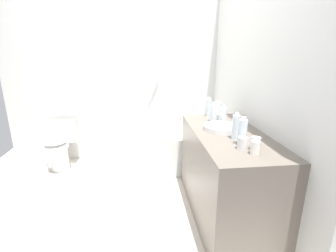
# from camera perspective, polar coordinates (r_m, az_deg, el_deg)

# --- Properties ---
(ground_plane) EXTENTS (3.82, 3.82, 0.00)m
(ground_plane) POSITION_cam_1_polar(r_m,az_deg,el_deg) (2.94, -11.50, -16.05)
(ground_plane) COLOR beige
(wall_back_tiled) EXTENTS (3.22, 0.10, 2.57)m
(wall_back_tiled) POSITION_cam_1_polar(r_m,az_deg,el_deg) (3.70, -11.12, 11.97)
(wall_back_tiled) COLOR silver
(wall_back_tiled) RESTS_ON ground_plane
(wall_right_mirror) EXTENTS (0.10, 2.73, 2.57)m
(wall_right_mirror) POSITION_cam_1_polar(r_m,az_deg,el_deg) (2.74, 19.16, 9.75)
(wall_right_mirror) COLOR silver
(wall_right_mirror) RESTS_ON ground_plane
(bathtub) EXTENTS (1.67, 0.78, 1.22)m
(bathtub) POSITION_cam_1_polar(r_m,az_deg,el_deg) (3.50, -2.75, -5.06)
(bathtub) COLOR silver
(bathtub) RESTS_ON ground_plane
(toilet) EXTENTS (0.37, 0.51, 0.66)m
(toilet) POSITION_cam_1_polar(r_m,az_deg,el_deg) (3.72, -23.88, -4.08)
(toilet) COLOR white
(toilet) RESTS_ON ground_plane
(vanity_counter) EXTENTS (0.63, 1.41, 0.86)m
(vanity_counter) POSITION_cam_1_polar(r_m,az_deg,el_deg) (2.51, 13.22, -10.87)
(vanity_counter) COLOR #6B6056
(vanity_counter) RESTS_ON ground_plane
(sink_basin) EXTENTS (0.33, 0.33, 0.05)m
(sink_basin) POSITION_cam_1_polar(r_m,az_deg,el_deg) (2.41, 12.19, -0.35)
(sink_basin) COLOR white
(sink_basin) RESTS_ON vanity_counter
(sink_faucet) EXTENTS (0.11, 0.15, 0.08)m
(sink_faucet) POSITION_cam_1_polar(r_m,az_deg,el_deg) (2.47, 16.55, 0.05)
(sink_faucet) COLOR silver
(sink_faucet) RESTS_ON vanity_counter
(water_bottle_0) EXTENTS (0.07, 0.07, 0.21)m
(water_bottle_0) POSITION_cam_1_polar(r_m,az_deg,el_deg) (2.66, 10.54, 3.03)
(water_bottle_0) COLOR silver
(water_bottle_0) RESTS_ON vanity_counter
(water_bottle_1) EXTENTS (0.06, 0.06, 0.22)m
(water_bottle_1) POSITION_cam_1_polar(r_m,az_deg,el_deg) (2.87, 9.40, 4.23)
(water_bottle_1) COLOR silver
(water_bottle_1) RESTS_ON vanity_counter
(water_bottle_2) EXTENTS (0.06, 0.06, 0.23)m
(water_bottle_2) POSITION_cam_1_polar(r_m,az_deg,el_deg) (2.16, 15.43, -0.18)
(water_bottle_2) COLOR silver
(water_bottle_2) RESTS_ON vanity_counter
(water_bottle_3) EXTENTS (0.06, 0.06, 0.21)m
(water_bottle_3) POSITION_cam_1_polar(r_m,az_deg,el_deg) (2.77, 11.29, 3.58)
(water_bottle_3) COLOR silver
(water_bottle_3) RESTS_ON vanity_counter
(water_bottle_4) EXTENTS (0.07, 0.07, 0.23)m
(water_bottle_4) POSITION_cam_1_polar(r_m,az_deg,el_deg) (2.03, 16.87, -1.36)
(water_bottle_4) COLOR silver
(water_bottle_4) RESTS_ON vanity_counter
(water_bottle_5) EXTENTS (0.06, 0.06, 0.19)m
(water_bottle_5) POSITION_cam_1_polar(r_m,az_deg,el_deg) (2.60, 12.76, 2.41)
(water_bottle_5) COLOR silver
(water_bottle_5) RESTS_ON vanity_counter
(drinking_glass_0) EXTENTS (0.07, 0.07, 0.10)m
(drinking_glass_0) POSITION_cam_1_polar(r_m,az_deg,el_deg) (1.99, 19.63, -3.86)
(drinking_glass_0) COLOR white
(drinking_glass_0) RESTS_ON vanity_counter
(drinking_glass_1) EXTENTS (0.06, 0.06, 0.10)m
(drinking_glass_1) POSITION_cam_1_polar(r_m,az_deg,el_deg) (1.90, 19.51, -4.78)
(drinking_glass_1) COLOR white
(drinking_glass_1) RESTS_ON vanity_counter
(drinking_glass_2) EXTENTS (0.07, 0.07, 0.08)m
(drinking_glass_2) POSITION_cam_1_polar(r_m,az_deg,el_deg) (2.71, 12.12, 1.94)
(drinking_glass_2) COLOR white
(drinking_glass_2) RESTS_ON vanity_counter
(drinking_glass_3) EXTENTS (0.08, 0.08, 0.10)m
(drinking_glass_3) POSITION_cam_1_polar(r_m,az_deg,el_deg) (1.97, 16.90, -3.84)
(drinking_glass_3) COLOR white
(drinking_glass_3) RESTS_ON vanity_counter
(bath_mat) EXTENTS (0.66, 0.41, 0.01)m
(bath_mat) POSITION_cam_1_polar(r_m,az_deg,el_deg) (3.05, -4.67, -14.34)
(bath_mat) COLOR white
(bath_mat) RESTS_ON ground_plane
(toilet_paper_roll) EXTENTS (0.11, 0.11, 0.14)m
(toilet_paper_roll) POSITION_cam_1_polar(r_m,az_deg,el_deg) (3.78, -26.74, -8.65)
(toilet_paper_roll) COLOR white
(toilet_paper_roll) RESTS_ON ground_plane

